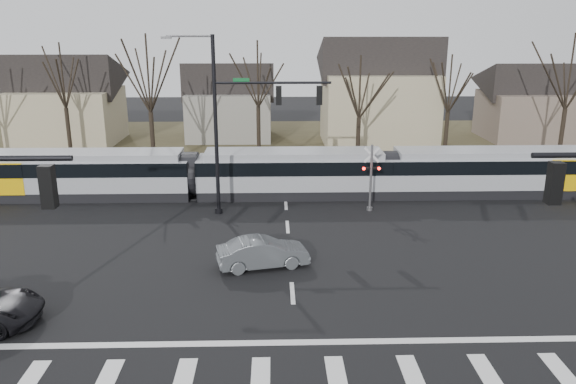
{
  "coord_description": "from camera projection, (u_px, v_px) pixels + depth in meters",
  "views": [
    {
      "loc": [
        -0.74,
        -19.06,
        10.58
      ],
      "look_at": [
        0.0,
        9.0,
        2.3
      ],
      "focal_mm": 35.0,
      "sensor_mm": 36.0,
      "label": 1
    }
  ],
  "objects": [
    {
      "name": "tram",
      "position": [
        291.0,
        171.0,
        36.18
      ],
      "size": [
        39.43,
        2.93,
        2.99
      ],
      "color": "gray",
      "rests_on": "ground"
    },
    {
      "name": "house_d",
      "position": [
        528.0,
        98.0,
        54.33
      ],
      "size": [
        8.64,
        7.56,
        7.65
      ],
      "color": "brown",
      "rests_on": "ground"
    },
    {
      "name": "sedan",
      "position": [
        263.0,
        253.0,
        25.58
      ],
      "size": [
        3.27,
        4.8,
        1.37
      ],
      "primitive_type": "imported",
      "rotation": [
        0.0,
        0.0,
        1.8
      ],
      "color": "#53575B",
      "rests_on": "ground"
    },
    {
      "name": "rail_pair",
      "position": [
        285.0,
        196.0,
        36.43
      ],
      "size": [
        90.0,
        1.52,
        0.06
      ],
      "color": "#59595E",
      "rests_on": "ground"
    },
    {
      "name": "rail_crossing_signal",
      "position": [
        371.0,
        180.0,
        33.15
      ],
      "size": [
        1.08,
        0.36,
        4.0
      ],
      "color": "#59595B",
      "rests_on": "ground"
    },
    {
      "name": "ground",
      "position": [
        294.0,
        317.0,
        21.29
      ],
      "size": [
        140.0,
        140.0,
        0.0
      ],
      "primitive_type": "plane",
      "color": "black"
    },
    {
      "name": "crosswalk",
      "position": [
        299.0,
        381.0,
        17.45
      ],
      "size": [
        27.0,
        2.6,
        0.01
      ],
      "color": "silver",
      "rests_on": "ground"
    },
    {
      "name": "grass_verge",
      "position": [
        281.0,
        146.0,
        51.97
      ],
      "size": [
        140.0,
        28.0,
        0.01
      ],
      "primitive_type": "cube",
      "color": "#38331E",
      "rests_on": "ground"
    },
    {
      "name": "house_b",
      "position": [
        229.0,
        98.0,
        54.56
      ],
      "size": [
        8.64,
        7.56,
        7.65
      ],
      "color": "gray",
      "rests_on": "ground"
    },
    {
      "name": "house_c",
      "position": [
        379.0,
        87.0,
        51.68
      ],
      "size": [
        10.8,
        8.64,
        10.1
      ],
      "color": "tan",
      "rests_on": "ground"
    },
    {
      "name": "signal_pole_far",
      "position": [
        244.0,
        117.0,
        31.6
      ],
      "size": [
        9.28,
        0.44,
        10.2
      ],
      "color": "black",
      "rests_on": "ground"
    },
    {
      "name": "lane_dashes",
      "position": [
        285.0,
        195.0,
        36.63
      ],
      "size": [
        0.18,
        30.0,
        0.01
      ],
      "color": "silver",
      "rests_on": "ground"
    },
    {
      "name": "house_a",
      "position": [
        66.0,
        95.0,
        52.12
      ],
      "size": [
        9.72,
        8.64,
        8.6
      ],
      "color": "tan",
      "rests_on": "ground"
    },
    {
      "name": "tree_row",
      "position": [
        307.0,
        99.0,
        44.86
      ],
      "size": [
        59.2,
        7.2,
        10.0
      ],
      "color": "black",
      "rests_on": "ground"
    },
    {
      "name": "stop_line",
      "position": [
        296.0,
        342.0,
        19.56
      ],
      "size": [
        28.0,
        0.35,
        0.01
      ],
      "primitive_type": "cube",
      "color": "silver",
      "rests_on": "ground"
    }
  ]
}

